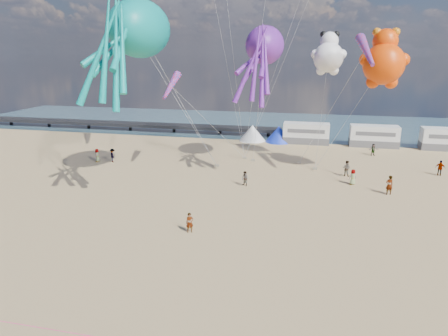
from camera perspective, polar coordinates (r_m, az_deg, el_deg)
ground at (r=24.12m, az=-6.27°, el=-16.38°), size 120.00×120.00×0.00m
water at (r=75.59m, az=7.30°, el=6.20°), size 120.00×120.00×0.00m
pier at (r=73.14m, az=-16.11°, el=6.15°), size 60.00×3.00×0.50m
motorhome_0 at (r=60.26m, az=11.64°, el=4.90°), size 6.60×2.50×3.00m
motorhome_1 at (r=60.86m, az=20.63°, el=4.30°), size 6.60×2.50×3.00m
motorhome_2 at (r=62.91m, az=29.22°, el=3.63°), size 6.60×2.50×3.00m
tent_white at (r=60.96m, az=4.07°, el=5.03°), size 4.00×4.00×2.40m
tent_blue at (r=60.51m, az=7.83°, el=4.84°), size 4.00×4.00×2.40m
standing_person at (r=30.05m, az=-4.92°, el=-7.79°), size 0.66×0.56×1.54m
beachgoer_0 at (r=42.50m, az=17.93°, el=-1.24°), size 0.69×0.59×1.60m
beachgoer_1 at (r=45.22m, az=17.09°, el=-0.05°), size 0.98×0.81×1.73m
beachgoer_2 at (r=50.65m, az=-15.63°, el=1.74°), size 1.01×1.03×1.68m
beachgoer_3 at (r=49.36m, az=28.50°, el=-0.00°), size 1.26×0.98×1.71m
beachgoer_4 at (r=55.50m, az=20.54°, el=2.46°), size 0.97×0.71×1.53m
beachgoer_5 at (r=40.69m, az=22.54°, el=-2.26°), size 1.83×1.03×1.88m
beachgoer_6 at (r=51.33m, az=-17.65°, el=1.74°), size 0.45×0.63×1.63m
beachgoer_7 at (r=40.08m, az=3.02°, el=-1.53°), size 0.89×0.80×1.53m
sandbag_a at (r=47.02m, az=-1.05°, el=0.34°), size 0.50×0.35×0.22m
sandbag_b at (r=49.48m, az=4.16°, el=1.10°), size 0.50×0.35×0.22m
sandbag_c at (r=46.94m, az=12.88°, el=-0.11°), size 0.50×0.35×0.22m
sandbag_d at (r=49.06m, az=10.66°, el=0.73°), size 0.50×0.35×0.22m
sandbag_e at (r=50.54m, az=2.96°, el=1.44°), size 0.50×0.35×0.22m
kite_octopus_teal at (r=40.02m, az=-11.98°, el=18.90°), size 7.07×11.22×11.89m
kite_octopus_purple at (r=45.92m, az=5.86°, el=17.04°), size 6.45×9.99×10.56m
kite_panda at (r=47.92m, az=14.68°, el=15.03°), size 4.77×4.59×5.70m
kite_teddy_orange at (r=43.71m, az=21.86°, el=13.60°), size 5.86×5.65×6.92m
windsock_left at (r=51.92m, az=-13.43°, el=19.57°), size 3.58×6.58×6.67m
windsock_mid at (r=41.79m, az=19.64°, el=15.51°), size 1.84×5.99×5.90m
windsock_right at (r=44.75m, az=-7.59°, el=11.56°), size 1.03×4.83×4.81m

